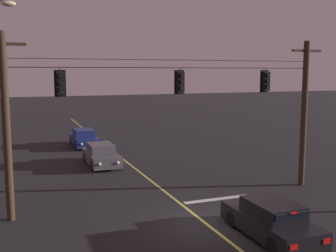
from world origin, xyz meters
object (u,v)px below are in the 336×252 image
traffic_light_centre (266,81)px  car_oncoming_trailing (84,138)px  car_waiting_near_lane (271,220)px  car_oncoming_lead (101,155)px  traffic_light_leftmost (60,83)px  traffic_light_left_inner (180,82)px

traffic_light_centre → car_oncoming_trailing: 17.81m
car_waiting_near_lane → car_oncoming_lead: size_ratio=0.98×
traffic_light_centre → traffic_light_leftmost: bearing=180.0°
traffic_light_leftmost → car_waiting_near_lane: bearing=-38.1°
traffic_light_left_inner → car_waiting_near_lane: bearing=-75.3°
traffic_light_left_inner → traffic_light_centre: 4.65m
traffic_light_centre → car_waiting_near_lane: 7.95m
traffic_light_leftmost → traffic_light_centre: size_ratio=1.00×
traffic_light_leftmost → car_waiting_near_lane: size_ratio=0.28×
traffic_light_left_inner → car_waiting_near_lane: 7.38m
traffic_light_left_inner → traffic_light_centre: bearing=0.0°
traffic_light_leftmost → traffic_light_left_inner: 5.37m
car_oncoming_lead → traffic_light_left_inner: bearing=-76.8°
traffic_light_centre → car_oncoming_trailing: (-6.57, 15.80, -4.93)m
traffic_light_leftmost → car_oncoming_lead: traffic_light_leftmost is taller
traffic_light_left_inner → car_oncoming_lead: traffic_light_left_inner is taller
traffic_light_left_inner → car_oncoming_lead: size_ratio=0.28×
traffic_light_left_inner → traffic_light_centre: size_ratio=1.00×
car_oncoming_trailing → car_waiting_near_lane: bearing=-81.1°
car_waiting_near_lane → car_oncoming_trailing: same height
traffic_light_left_inner → traffic_light_leftmost: bearing=180.0°
traffic_light_left_inner → car_oncoming_trailing: size_ratio=0.28×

